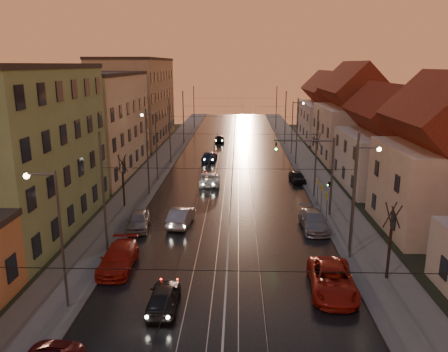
# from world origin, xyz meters

# --- Properties ---
(ground) EXTENTS (160.00, 160.00, 0.00)m
(ground) POSITION_xyz_m (0.00, 0.00, 0.00)
(ground) COLOR black
(ground) RESTS_ON ground
(road) EXTENTS (16.00, 120.00, 0.04)m
(road) POSITION_xyz_m (0.00, 40.00, 0.02)
(road) COLOR black
(road) RESTS_ON ground
(sidewalk_left) EXTENTS (4.00, 120.00, 0.15)m
(sidewalk_left) POSITION_xyz_m (-10.00, 40.00, 0.07)
(sidewalk_left) COLOR #4C4C4C
(sidewalk_left) RESTS_ON ground
(sidewalk_right) EXTENTS (4.00, 120.00, 0.15)m
(sidewalk_right) POSITION_xyz_m (10.00, 40.00, 0.07)
(sidewalk_right) COLOR #4C4C4C
(sidewalk_right) RESTS_ON ground
(tram_rail_0) EXTENTS (0.06, 120.00, 0.03)m
(tram_rail_0) POSITION_xyz_m (-2.20, 40.00, 0.06)
(tram_rail_0) COLOR gray
(tram_rail_0) RESTS_ON road
(tram_rail_1) EXTENTS (0.06, 120.00, 0.03)m
(tram_rail_1) POSITION_xyz_m (-0.77, 40.00, 0.06)
(tram_rail_1) COLOR gray
(tram_rail_1) RESTS_ON road
(tram_rail_2) EXTENTS (0.06, 120.00, 0.03)m
(tram_rail_2) POSITION_xyz_m (0.77, 40.00, 0.06)
(tram_rail_2) COLOR gray
(tram_rail_2) RESTS_ON road
(tram_rail_3) EXTENTS (0.06, 120.00, 0.03)m
(tram_rail_3) POSITION_xyz_m (2.20, 40.00, 0.06)
(tram_rail_3) COLOR gray
(tram_rail_3) RESTS_ON road
(apartment_left_1) EXTENTS (10.00, 18.00, 13.00)m
(apartment_left_1) POSITION_xyz_m (-17.50, 14.00, 6.50)
(apartment_left_1) COLOR #6B8E5A
(apartment_left_1) RESTS_ON ground
(apartment_left_2) EXTENTS (10.00, 20.00, 12.00)m
(apartment_left_2) POSITION_xyz_m (-17.50, 34.00, 6.00)
(apartment_left_2) COLOR #BBAE90
(apartment_left_2) RESTS_ON ground
(apartment_left_3) EXTENTS (10.00, 24.00, 14.00)m
(apartment_left_3) POSITION_xyz_m (-17.50, 58.00, 7.00)
(apartment_left_3) COLOR #9C8364
(apartment_left_3) RESTS_ON ground
(house_right_1) EXTENTS (8.67, 10.20, 10.80)m
(house_right_1) POSITION_xyz_m (17.00, 15.00, 5.45)
(house_right_1) COLOR #C0B194
(house_right_1) RESTS_ON ground
(house_right_2) EXTENTS (9.18, 12.24, 9.20)m
(house_right_2) POSITION_xyz_m (17.00, 28.00, 4.64)
(house_right_2) COLOR beige
(house_right_2) RESTS_ON ground
(house_right_3) EXTENTS (9.18, 14.28, 11.50)m
(house_right_3) POSITION_xyz_m (17.00, 43.00, 5.80)
(house_right_3) COLOR #C0B194
(house_right_3) RESTS_ON ground
(house_right_4) EXTENTS (9.18, 16.32, 10.00)m
(house_right_4) POSITION_xyz_m (17.00, 61.00, 5.05)
(house_right_4) COLOR beige
(house_right_4) RESTS_ON ground
(catenary_pole_l_1) EXTENTS (0.16, 0.16, 9.00)m
(catenary_pole_l_1) POSITION_xyz_m (-8.60, 9.00, 4.50)
(catenary_pole_l_1) COLOR #595B60
(catenary_pole_l_1) RESTS_ON ground
(catenary_pole_r_1) EXTENTS (0.16, 0.16, 9.00)m
(catenary_pole_r_1) POSITION_xyz_m (8.60, 9.00, 4.50)
(catenary_pole_r_1) COLOR #595B60
(catenary_pole_r_1) RESTS_ON ground
(catenary_pole_l_2) EXTENTS (0.16, 0.16, 9.00)m
(catenary_pole_l_2) POSITION_xyz_m (-8.60, 24.00, 4.50)
(catenary_pole_l_2) COLOR #595B60
(catenary_pole_l_2) RESTS_ON ground
(catenary_pole_r_2) EXTENTS (0.16, 0.16, 9.00)m
(catenary_pole_r_2) POSITION_xyz_m (8.60, 24.00, 4.50)
(catenary_pole_r_2) COLOR #595B60
(catenary_pole_r_2) RESTS_ON ground
(catenary_pole_l_3) EXTENTS (0.16, 0.16, 9.00)m
(catenary_pole_l_3) POSITION_xyz_m (-8.60, 39.00, 4.50)
(catenary_pole_l_3) COLOR #595B60
(catenary_pole_l_3) RESTS_ON ground
(catenary_pole_r_3) EXTENTS (0.16, 0.16, 9.00)m
(catenary_pole_r_3) POSITION_xyz_m (8.60, 39.00, 4.50)
(catenary_pole_r_3) COLOR #595B60
(catenary_pole_r_3) RESTS_ON ground
(catenary_pole_l_4) EXTENTS (0.16, 0.16, 9.00)m
(catenary_pole_l_4) POSITION_xyz_m (-8.60, 54.00, 4.50)
(catenary_pole_l_4) COLOR #595B60
(catenary_pole_l_4) RESTS_ON ground
(catenary_pole_r_4) EXTENTS (0.16, 0.16, 9.00)m
(catenary_pole_r_4) POSITION_xyz_m (8.60, 54.00, 4.50)
(catenary_pole_r_4) COLOR #595B60
(catenary_pole_r_4) RESTS_ON ground
(catenary_pole_l_5) EXTENTS (0.16, 0.16, 9.00)m
(catenary_pole_l_5) POSITION_xyz_m (-8.60, 72.00, 4.50)
(catenary_pole_l_5) COLOR #595B60
(catenary_pole_l_5) RESTS_ON ground
(catenary_pole_r_5) EXTENTS (0.16, 0.16, 9.00)m
(catenary_pole_r_5) POSITION_xyz_m (8.60, 72.00, 4.50)
(catenary_pole_r_5) COLOR #595B60
(catenary_pole_r_5) RESTS_ON ground
(street_lamp_0) EXTENTS (1.75, 0.32, 8.00)m
(street_lamp_0) POSITION_xyz_m (-9.10, 2.00, 4.89)
(street_lamp_0) COLOR #595B60
(street_lamp_0) RESTS_ON ground
(street_lamp_1) EXTENTS (1.75, 0.32, 8.00)m
(street_lamp_1) POSITION_xyz_m (9.10, 10.00, 4.89)
(street_lamp_1) COLOR #595B60
(street_lamp_1) RESTS_ON ground
(street_lamp_2) EXTENTS (1.75, 0.32, 8.00)m
(street_lamp_2) POSITION_xyz_m (-9.10, 30.00, 4.89)
(street_lamp_2) COLOR #595B60
(street_lamp_2) RESTS_ON ground
(street_lamp_3) EXTENTS (1.75, 0.32, 8.00)m
(street_lamp_3) POSITION_xyz_m (9.10, 46.00, 4.89)
(street_lamp_3) COLOR #595B60
(street_lamp_3) RESTS_ON ground
(traffic_light_mast) EXTENTS (5.30, 0.32, 7.20)m
(traffic_light_mast) POSITION_xyz_m (7.99, 18.00, 4.60)
(traffic_light_mast) COLOR #595B60
(traffic_light_mast) RESTS_ON ground
(bare_tree_0) EXTENTS (1.09, 1.09, 5.11)m
(bare_tree_0) POSITION_xyz_m (-10.20, 20.00, 2.49)
(bare_tree_0) COLOR black
(bare_tree_0) RESTS_ON ground
(bare_tree_1) EXTENTS (1.09, 1.09, 5.11)m
(bare_tree_1) POSITION_xyz_m (10.20, 6.00, 2.49)
(bare_tree_1) COLOR black
(bare_tree_1) RESTS_ON ground
(bare_tree_2) EXTENTS (1.09, 1.09, 5.11)m
(bare_tree_2) POSITION_xyz_m (10.40, 34.00, 2.49)
(bare_tree_2) COLOR black
(bare_tree_2) RESTS_ON ground
(driving_car_0) EXTENTS (1.73, 4.11, 1.39)m
(driving_car_0) POSITION_xyz_m (-3.42, 2.22, 0.69)
(driving_car_0) COLOR black
(driving_car_0) RESTS_ON ground
(driving_car_1) EXTENTS (2.06, 4.74, 1.52)m
(driving_car_1) POSITION_xyz_m (-4.14, 15.40, 0.76)
(driving_car_1) COLOR #9C9DA1
(driving_car_1) RESTS_ON ground
(driving_car_2) EXTENTS (2.52, 5.03, 1.37)m
(driving_car_2) POSITION_xyz_m (-2.52, 28.31, 0.68)
(driving_car_2) COLOR white
(driving_car_2) RESTS_ON ground
(driving_car_3) EXTENTS (2.16, 4.71, 1.34)m
(driving_car_3) POSITION_xyz_m (-3.36, 40.79, 0.67)
(driving_car_3) COLOR #152541
(driving_car_3) RESTS_ON ground
(driving_car_4) EXTENTS (1.88, 4.06, 1.35)m
(driving_car_4) POSITION_xyz_m (-2.56, 55.89, 0.67)
(driving_car_4) COLOR black
(driving_car_4) RESTS_ON ground
(parked_left_2) EXTENTS (2.24, 5.20, 1.49)m
(parked_left_2) POSITION_xyz_m (-7.30, 7.07, 0.75)
(parked_left_2) COLOR #AC1D11
(parked_left_2) RESTS_ON ground
(parked_left_3) EXTENTS (2.14, 4.38, 1.44)m
(parked_left_3) POSITION_xyz_m (-7.60, 14.43, 0.72)
(parked_left_3) COLOR #9D9DA2
(parked_left_3) RESTS_ON ground
(parked_right_0) EXTENTS (2.99, 5.82, 1.57)m
(parked_right_0) POSITION_xyz_m (6.39, 4.37, 0.79)
(parked_right_0) COLOR #AA1D11
(parked_right_0) RESTS_ON ground
(parked_right_1) EXTENTS (2.11, 5.07, 1.47)m
(parked_right_1) POSITION_xyz_m (7.02, 14.77, 0.73)
(parked_right_1) COLOR #949398
(parked_right_1) RESTS_ON ground
(parked_right_2) EXTENTS (1.88, 3.86, 1.27)m
(parked_right_2) POSITION_xyz_m (7.60, 29.71, 0.63)
(parked_right_2) COLOR black
(parked_right_2) RESTS_ON ground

